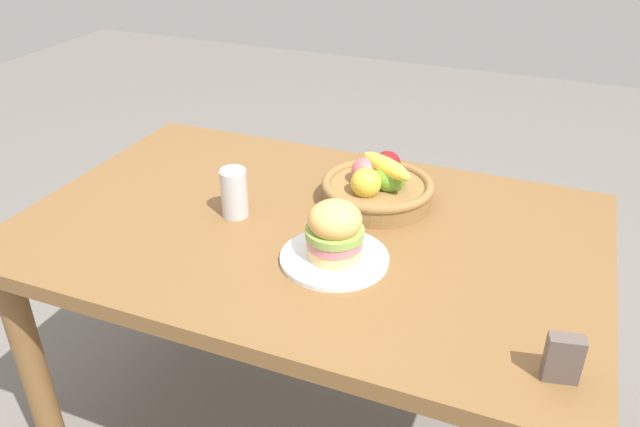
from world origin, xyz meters
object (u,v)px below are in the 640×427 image
object	(u,v)px
sandwich	(335,231)
soda_can	(234,193)
napkin_holder	(563,358)
plate	(334,258)
fruit_basket	(378,186)

from	to	relation	value
sandwich	soda_can	bearing A→B (deg)	162.09
napkin_holder	sandwich	bearing A→B (deg)	146.43
plate	sandwich	size ratio (longest dim) A/B	1.81
soda_can	fruit_basket	xyz separation A→B (m)	(0.31, 0.20, -0.02)
plate	sandwich	world-z (taller)	sandwich
soda_can	plate	bearing A→B (deg)	-17.91
fruit_basket	napkin_holder	xyz separation A→B (m)	(0.48, -0.49, -0.00)
soda_can	napkin_holder	world-z (taller)	soda_can
napkin_holder	plate	bearing A→B (deg)	146.43
sandwich	soda_can	xyz separation A→B (m)	(-0.30, 0.10, -0.01)
sandwich	fruit_basket	size ratio (longest dim) A/B	0.46
soda_can	fruit_basket	world-z (taller)	fruit_basket
sandwich	fruit_basket	bearing A→B (deg)	89.01
plate	soda_can	bearing A→B (deg)	162.09
sandwich	fruit_basket	xyz separation A→B (m)	(0.01, 0.30, -0.03)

